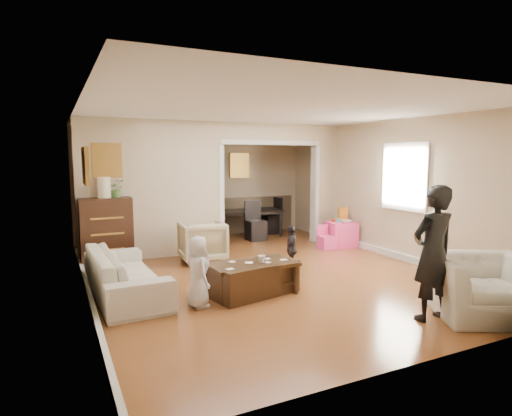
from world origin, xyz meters
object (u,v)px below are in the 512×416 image
armchair_back (202,241)px  dining_table (244,223)px  dresser (106,232)px  table_lamp (104,188)px  coffee_cup (262,259)px  adult_person (433,253)px  child_kneel_a (198,272)px  armchair_front (483,287)px  child_toddler (291,249)px  sofa (125,273)px  cyan_cup (339,221)px  child_kneel_b (198,265)px  coffee_table (253,278)px  play_table (341,234)px

armchair_back → dining_table: (1.74, 2.00, -0.05)m
dresser → table_lamp: (0.00, 0.00, 0.78)m
armchair_back → dresser: 1.70m
coffee_cup → adult_person: (1.39, -1.69, 0.29)m
child_kneel_a → adult_person: bearing=-126.6°
armchair_front → child_toddler: child_toddler is taller
sofa → table_lamp: (-0.04, 1.84, 1.07)m
armchair_front → sofa: bearing=172.3°
dresser → cyan_cup: bearing=-7.0°
cyan_cup → child_kneel_b: child_kneel_b is taller
child_kneel_a → coffee_cup: bearing=-86.3°
coffee_table → coffee_cup: (0.10, -0.05, 0.28)m
sofa → coffee_cup: bearing=-116.9°
dresser → coffee_cup: (1.75, -2.63, -0.10)m
adult_person → child_toddler: size_ratio=2.03×
sofa → table_lamp: 2.13m
table_lamp → child_kneel_a: bearing=-73.6°
sofa → armchair_front: bearing=-127.9°
table_lamp → sofa: bearing=-88.8°
play_table → cyan_cup: size_ratio=6.89×
sofa → armchair_back: 2.10m
child_toddler → dresser: bearing=-86.3°
armchair_front → child_kneel_a: bearing=176.8°
play_table → adult_person: size_ratio=0.35×
table_lamp → dining_table: 3.85m
coffee_cup → child_kneel_a: bearing=-174.0°
armchair_back → armchair_front: bearing=122.7°
cyan_cup → child_kneel_b: 4.03m
child_kneel_a → child_kneel_b: bearing=-20.7°
sofa → armchair_front: armchair_front is taller
coffee_cup → sofa: bearing=155.4°
dresser → coffee_cup: bearing=-56.2°
sofa → dining_table: size_ratio=1.20×
sofa → dresser: 1.86m
dresser → child_kneel_a: bearing=-73.6°
coffee_table → cyan_cup: size_ratio=15.11×
play_table → child_kneel_b: (-3.74, -1.76, 0.15)m
coffee_cup → adult_person: 2.21m
coffee_cup → child_toddler: 1.25m
play_table → coffee_table: bearing=-145.8°
coffee_table → coffee_cup: bearing=-26.6°
armchair_back → child_toddler: 1.75m
armchair_front → dining_table: size_ratio=0.63×
armchair_back → adult_person: bearing=116.2°
cyan_cup → dining_table: bearing=120.3°
coffee_cup → adult_person: size_ratio=0.07×
coffee_table → coffee_cup: coffee_cup is taller
table_lamp → child_kneel_a: 2.99m
armchair_back → coffee_cup: size_ratio=7.59×
table_lamp → dresser: bearing=0.0°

